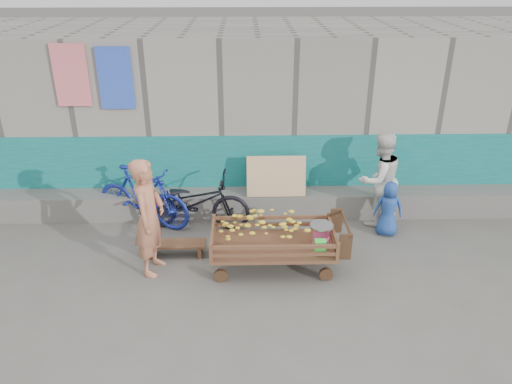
{
  "coord_description": "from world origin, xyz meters",
  "views": [
    {
      "loc": [
        -0.22,
        -5.5,
        4.22
      ],
      "look_at": [
        -0.07,
        1.2,
        1.0
      ],
      "focal_mm": 35.0,
      "sensor_mm": 36.0,
      "label": 1
    }
  ],
  "objects_px": {
    "banana_cart": "(271,235)",
    "woman": "(379,180)",
    "bench": "(176,246)",
    "bicycle_blue": "(143,197)",
    "child": "(389,209)",
    "vendor_man": "(149,217)",
    "bicycle_dark": "(194,202)"
  },
  "relations": [
    {
      "from": "child",
      "to": "bicycle_blue",
      "type": "bearing_deg",
      "value": 2.94
    },
    {
      "from": "bicycle_dark",
      "to": "bicycle_blue",
      "type": "distance_m",
      "value": 0.88
    },
    {
      "from": "banana_cart",
      "to": "bicycle_blue",
      "type": "xyz_separation_m",
      "value": [
        -2.08,
        1.37,
        -0.04
      ]
    },
    {
      "from": "banana_cart",
      "to": "bicycle_dark",
      "type": "relative_size",
      "value": 1.05
    },
    {
      "from": "vendor_man",
      "to": "bench",
      "type": "bearing_deg",
      "value": -27.52
    },
    {
      "from": "bench",
      "to": "bicycle_blue",
      "type": "relative_size",
      "value": 0.53
    },
    {
      "from": "bench",
      "to": "woman",
      "type": "bearing_deg",
      "value": 16.35
    },
    {
      "from": "bicycle_dark",
      "to": "bench",
      "type": "bearing_deg",
      "value": 170.0
    },
    {
      "from": "bench",
      "to": "child",
      "type": "height_order",
      "value": "child"
    },
    {
      "from": "woman",
      "to": "bicycle_blue",
      "type": "xyz_separation_m",
      "value": [
        -3.96,
        0.04,
        -0.29
      ]
    },
    {
      "from": "child",
      "to": "bicycle_dark",
      "type": "relative_size",
      "value": 0.5
    },
    {
      "from": "banana_cart",
      "to": "vendor_man",
      "type": "distance_m",
      "value": 1.74
    },
    {
      "from": "banana_cart",
      "to": "child",
      "type": "distance_m",
      "value": 2.19
    },
    {
      "from": "vendor_man",
      "to": "bicycle_blue",
      "type": "xyz_separation_m",
      "value": [
        -0.37,
        1.38,
        -0.35
      ]
    },
    {
      "from": "banana_cart",
      "to": "bicycle_blue",
      "type": "height_order",
      "value": "bicycle_blue"
    },
    {
      "from": "banana_cart",
      "to": "woman",
      "type": "height_order",
      "value": "woman"
    },
    {
      "from": "bench",
      "to": "vendor_man",
      "type": "height_order",
      "value": "vendor_man"
    },
    {
      "from": "bicycle_dark",
      "to": "bicycle_blue",
      "type": "relative_size",
      "value": 1.07
    },
    {
      "from": "woman",
      "to": "bicycle_blue",
      "type": "distance_m",
      "value": 3.97
    },
    {
      "from": "banana_cart",
      "to": "woman",
      "type": "bearing_deg",
      "value": 35.37
    },
    {
      "from": "vendor_man",
      "to": "woman",
      "type": "height_order",
      "value": "vendor_man"
    },
    {
      "from": "banana_cart",
      "to": "bicycle_blue",
      "type": "relative_size",
      "value": 1.12
    },
    {
      "from": "banana_cart",
      "to": "bench",
      "type": "bearing_deg",
      "value": 165.78
    },
    {
      "from": "banana_cart",
      "to": "bicycle_dark",
      "type": "distance_m",
      "value": 1.72
    },
    {
      "from": "banana_cart",
      "to": "bench",
      "type": "height_order",
      "value": "banana_cart"
    },
    {
      "from": "bench",
      "to": "vendor_man",
      "type": "relative_size",
      "value": 0.53
    },
    {
      "from": "vendor_man",
      "to": "bicycle_blue",
      "type": "distance_m",
      "value": 1.47
    },
    {
      "from": "child",
      "to": "woman",
      "type": "bearing_deg",
      "value": -67.72
    },
    {
      "from": "bench",
      "to": "bicycle_dark",
      "type": "height_order",
      "value": "bicycle_dark"
    },
    {
      "from": "vendor_man",
      "to": "child",
      "type": "bearing_deg",
      "value": -65.94
    },
    {
      "from": "bench",
      "to": "bicycle_dark",
      "type": "relative_size",
      "value": 0.49
    },
    {
      "from": "bicycle_dark",
      "to": "bicycle_blue",
      "type": "height_order",
      "value": "bicycle_blue"
    }
  ]
}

